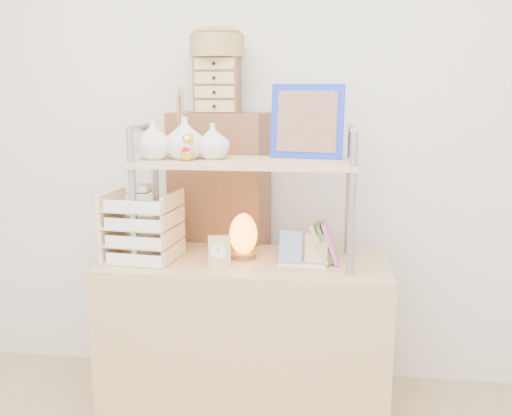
{
  "coord_description": "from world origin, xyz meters",
  "views": [
    {
      "loc": [
        0.34,
        -1.09,
        1.44
      ],
      "look_at": [
        0.04,
        1.2,
        0.97
      ],
      "focal_mm": 40.0,
      "sensor_mm": 36.0,
      "label": 1
    }
  ],
  "objects_px": {
    "cabinet": "(221,251)",
    "desk": "(246,342)",
    "letter_tray": "(142,230)",
    "salt_lamp": "(243,235)"
  },
  "relations": [
    {
      "from": "desk",
      "to": "letter_tray",
      "type": "relative_size",
      "value": 3.73
    },
    {
      "from": "letter_tray",
      "to": "cabinet",
      "type": "bearing_deg",
      "value": 60.04
    },
    {
      "from": "cabinet",
      "to": "salt_lamp",
      "type": "relative_size",
      "value": 6.96
    },
    {
      "from": "cabinet",
      "to": "desk",
      "type": "bearing_deg",
      "value": -56.56
    },
    {
      "from": "cabinet",
      "to": "salt_lamp",
      "type": "height_order",
      "value": "cabinet"
    },
    {
      "from": "cabinet",
      "to": "letter_tray",
      "type": "xyz_separation_m",
      "value": [
        -0.25,
        -0.43,
        0.2
      ]
    },
    {
      "from": "letter_tray",
      "to": "desk",
      "type": "bearing_deg",
      "value": 8.31
    },
    {
      "from": "desk",
      "to": "salt_lamp",
      "type": "height_order",
      "value": "salt_lamp"
    },
    {
      "from": "desk",
      "to": "cabinet",
      "type": "bearing_deg",
      "value": 115.84
    },
    {
      "from": "cabinet",
      "to": "letter_tray",
      "type": "distance_m",
      "value": 0.54
    }
  ]
}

